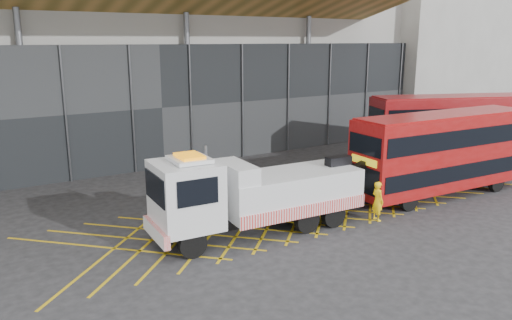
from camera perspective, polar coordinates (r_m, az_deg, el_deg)
ground_plane at (r=23.09m, az=-4.35°, el=-7.49°), size 120.00×120.00×0.00m
road_markings at (r=25.54m, az=5.24°, el=-5.39°), size 26.36×7.16×0.01m
construction_building at (r=39.34m, az=-15.10°, el=14.15°), size 55.00×23.97×18.00m
east_building at (r=54.76m, az=18.46°, el=14.72°), size 15.00×12.00×20.00m
recovery_truck at (r=21.60m, az=-0.34°, el=-3.85°), size 11.31×3.28×3.93m
bus_towed at (r=28.69m, az=20.60°, el=1.06°), size 11.17×3.25×4.49m
bus_second at (r=36.76m, az=21.58°, el=3.68°), size 11.48×6.58×4.61m
worker at (r=24.07m, az=13.73°, el=-4.57°), size 0.53×0.73×1.89m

